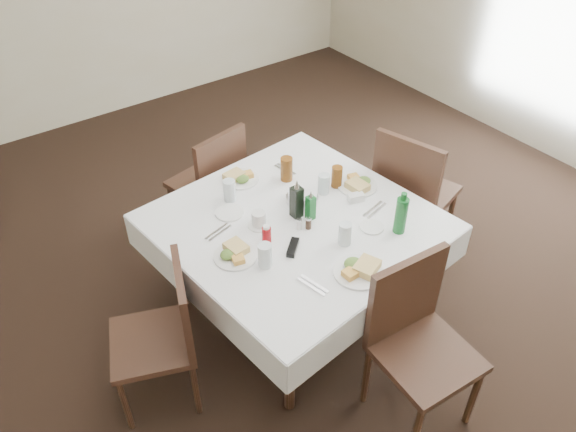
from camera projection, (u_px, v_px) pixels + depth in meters
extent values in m
plane|color=black|center=(316.00, 311.00, 3.80)|extent=(7.00, 7.00, 0.00)
cylinder|color=black|center=(290.00, 367.00, 3.01)|extent=(0.06, 0.06, 0.72)
cylinder|color=black|center=(179.00, 264.00, 3.64)|extent=(0.06, 0.06, 0.72)
cylinder|color=black|center=(414.00, 273.00, 3.58)|extent=(0.06, 0.06, 0.72)
cylinder|color=black|center=(299.00, 198.00, 4.20)|extent=(0.06, 0.06, 0.72)
cube|color=black|center=(296.00, 224.00, 3.37)|extent=(1.47, 1.47, 0.03)
cube|color=white|center=(296.00, 221.00, 3.36)|extent=(1.62, 1.62, 0.01)
cube|color=white|center=(223.00, 183.00, 3.85)|extent=(1.47, 0.16, 0.22)
cube|color=white|center=(389.00, 301.00, 3.00)|extent=(1.47, 0.16, 0.22)
cube|color=white|center=(375.00, 187.00, 3.81)|extent=(0.16, 1.47, 0.22)
cube|color=white|center=(196.00, 294.00, 3.04)|extent=(0.16, 1.47, 0.22)
cube|color=black|center=(206.00, 183.00, 4.18)|extent=(0.53, 0.53, 0.04)
cube|color=black|center=(222.00, 166.00, 3.92)|extent=(0.45, 0.13, 0.49)
cylinder|color=black|center=(210.00, 187.00, 4.53)|extent=(0.04, 0.04, 0.46)
cylinder|color=black|center=(244.00, 206.00, 4.33)|extent=(0.04, 0.04, 0.46)
cylinder|color=black|center=(173.00, 208.00, 4.31)|extent=(0.04, 0.04, 0.46)
cylinder|color=black|center=(206.00, 230.00, 4.11)|extent=(0.04, 0.04, 0.46)
cube|color=black|center=(426.00, 357.00, 2.91)|extent=(0.51, 0.51, 0.04)
cube|color=black|center=(405.00, 297.00, 2.90)|extent=(0.48, 0.08, 0.52)
cylinder|color=black|center=(416.00, 432.00, 2.85)|extent=(0.04, 0.04, 0.48)
cylinder|color=black|center=(367.00, 374.00, 3.12)|extent=(0.04, 0.04, 0.48)
cylinder|color=black|center=(474.00, 395.00, 3.01)|extent=(0.04, 0.04, 0.48)
cylinder|color=black|center=(422.00, 343.00, 3.29)|extent=(0.04, 0.04, 0.48)
cube|color=black|center=(416.00, 192.00, 4.02)|extent=(0.60, 0.60, 0.04)
cube|color=black|center=(406.00, 175.00, 3.72)|extent=(0.17, 0.48, 0.53)
cylinder|color=black|center=(450.00, 216.00, 4.20)|extent=(0.04, 0.04, 0.50)
cylinder|color=black|center=(424.00, 246.00, 3.94)|extent=(0.04, 0.04, 0.50)
cylinder|color=black|center=(400.00, 195.00, 4.41)|extent=(0.04, 0.04, 0.50)
cylinder|color=black|center=(372.00, 222.00, 4.15)|extent=(0.04, 0.04, 0.50)
cube|color=black|center=(152.00, 342.00, 3.03)|extent=(0.57, 0.57, 0.04)
cube|color=black|center=(184.00, 305.00, 2.93)|extent=(0.20, 0.42, 0.48)
cylinder|color=black|center=(123.00, 348.00, 3.28)|extent=(0.04, 0.04, 0.45)
cylinder|color=black|center=(187.00, 335.00, 3.35)|extent=(0.04, 0.04, 0.45)
cylinder|color=black|center=(125.00, 404.00, 2.99)|extent=(0.04, 0.04, 0.45)
cylinder|color=black|center=(196.00, 388.00, 3.07)|extent=(0.04, 0.04, 0.45)
cylinder|color=white|center=(241.00, 179.00, 3.68)|extent=(0.24, 0.24, 0.01)
cube|color=gold|center=(234.00, 176.00, 3.66)|extent=(0.14, 0.11, 0.04)
cube|color=orange|center=(247.00, 175.00, 3.68)|extent=(0.09, 0.08, 0.03)
ellipsoid|color=#416D26|center=(242.00, 179.00, 3.63)|extent=(0.09, 0.08, 0.04)
cylinder|color=white|center=(358.00, 272.00, 3.00)|extent=(0.27, 0.27, 0.01)
cube|color=gold|center=(367.00, 267.00, 2.99)|extent=(0.17, 0.15, 0.05)
cube|color=orange|center=(352.00, 273.00, 2.96)|extent=(0.09, 0.07, 0.04)
ellipsoid|color=#416D26|center=(353.00, 263.00, 3.01)|extent=(0.10, 0.09, 0.05)
cylinder|color=white|center=(357.00, 186.00, 3.62)|extent=(0.26, 0.26, 0.01)
cube|color=gold|center=(357.00, 186.00, 3.57)|extent=(0.11, 0.14, 0.04)
cube|color=orange|center=(354.00, 179.00, 3.64)|extent=(0.09, 0.10, 0.03)
ellipsoid|color=#416D26|center=(364.00, 181.00, 3.61)|extent=(0.10, 0.09, 0.04)
cylinder|color=white|center=(235.00, 256.00, 3.10)|extent=(0.24, 0.24, 0.01)
cube|color=gold|center=(236.00, 248.00, 3.11)|extent=(0.11, 0.14, 0.04)
cube|color=orange|center=(238.00, 258.00, 3.05)|extent=(0.08, 0.09, 0.03)
ellipsoid|color=#416D26|center=(228.00, 254.00, 3.07)|extent=(0.09, 0.08, 0.04)
cylinder|color=white|center=(230.00, 213.00, 3.40)|extent=(0.18, 0.18, 0.01)
cylinder|color=white|center=(372.00, 227.00, 3.30)|extent=(0.14, 0.14, 0.01)
cylinder|color=silver|center=(230.00, 190.00, 3.47)|extent=(0.08, 0.08, 0.14)
cylinder|color=silver|center=(345.00, 234.00, 3.15)|extent=(0.07, 0.07, 0.14)
cylinder|color=silver|center=(324.00, 184.00, 3.53)|extent=(0.07, 0.07, 0.13)
cylinder|color=silver|center=(265.00, 255.00, 3.01)|extent=(0.08, 0.08, 0.14)
cylinder|color=brown|center=(287.00, 169.00, 3.63)|extent=(0.08, 0.08, 0.16)
cylinder|color=brown|center=(337.00, 177.00, 3.58)|extent=(0.07, 0.07, 0.15)
cylinder|color=silver|center=(302.00, 199.00, 3.49)|extent=(0.20, 0.20, 0.04)
cylinder|color=white|center=(302.00, 195.00, 3.47)|extent=(0.18, 0.18, 0.04)
cube|color=black|center=(297.00, 202.00, 3.33)|extent=(0.06, 0.06, 0.20)
cone|color=silver|center=(297.00, 184.00, 3.24)|extent=(0.03, 0.03, 0.06)
cube|color=#176527|center=(311.00, 208.00, 3.32)|extent=(0.05, 0.05, 0.16)
cone|color=silver|center=(311.00, 194.00, 3.26)|extent=(0.03, 0.03, 0.04)
cylinder|color=#99050C|center=(267.00, 235.00, 3.17)|extent=(0.05, 0.05, 0.10)
cylinder|color=white|center=(266.00, 227.00, 3.14)|extent=(0.04, 0.04, 0.02)
cylinder|color=white|center=(299.00, 225.00, 3.27)|extent=(0.03, 0.03, 0.06)
cylinder|color=silver|center=(299.00, 220.00, 3.25)|extent=(0.03, 0.03, 0.01)
cylinder|color=#3D2A1C|center=(308.00, 224.00, 3.28)|extent=(0.03, 0.03, 0.07)
cylinder|color=silver|center=(309.00, 219.00, 3.25)|extent=(0.03, 0.03, 0.01)
cylinder|color=white|center=(259.00, 225.00, 3.31)|extent=(0.13, 0.13, 0.01)
cylinder|color=white|center=(259.00, 219.00, 3.28)|extent=(0.08, 0.08, 0.09)
cylinder|color=black|center=(259.00, 215.00, 3.26)|extent=(0.07, 0.07, 0.01)
torus|color=white|center=(261.00, 213.00, 3.32)|extent=(0.05, 0.05, 0.06)
cube|color=black|center=(293.00, 247.00, 3.14)|extent=(0.14, 0.13, 0.03)
cylinder|color=#176527|center=(401.00, 216.00, 3.20)|extent=(0.07, 0.07, 0.23)
cylinder|color=#176527|center=(404.00, 196.00, 3.12)|extent=(0.03, 0.03, 0.04)
cube|color=white|center=(356.00, 198.00, 3.49)|extent=(0.11, 0.08, 0.05)
cube|color=#DE708A|center=(356.00, 196.00, 3.48)|extent=(0.08, 0.06, 0.02)
cube|color=silver|center=(284.00, 171.00, 3.76)|extent=(0.04, 0.18, 0.01)
cube|color=silver|center=(286.00, 169.00, 3.77)|extent=(0.04, 0.18, 0.01)
cube|color=silver|center=(315.00, 284.00, 2.94)|extent=(0.05, 0.19, 0.01)
cube|color=silver|center=(311.00, 287.00, 2.92)|extent=(0.05, 0.19, 0.01)
cube|color=silver|center=(377.00, 211.00, 3.42)|extent=(0.19, 0.06, 0.01)
cube|color=silver|center=(373.00, 209.00, 3.43)|extent=(0.19, 0.06, 0.01)
cube|color=silver|center=(217.00, 231.00, 3.27)|extent=(0.18, 0.06, 0.01)
cube|color=silver|center=(220.00, 233.00, 3.25)|extent=(0.18, 0.06, 0.01)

